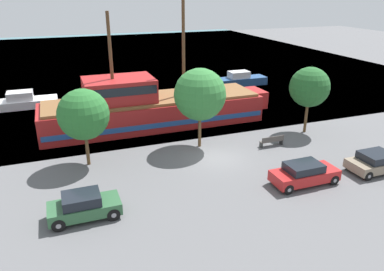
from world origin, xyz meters
The scene contains 13 objects.
ground_plane centered at (0.00, 0.00, 0.00)m, with size 160.00×160.00×0.00m, color #5B5B5E.
water_surface centered at (0.00, 44.00, 0.00)m, with size 80.00×80.00×0.00m, color teal.
pirate_ship centered at (-2.85, 8.67, 1.65)m, with size 20.99×5.19×11.33m.
moored_boat_dockside centered at (12.00, 19.30, 0.68)m, with size 6.34×2.13×1.80m.
moored_boat_outer centered at (-13.77, 18.56, 0.64)m, with size 6.29×2.31×1.73m.
parked_car_curb_front centered at (3.55, -5.53, 0.72)m, with size 4.33×1.82×1.44m.
parked_car_curb_mid centered at (-9.97, -4.56, 0.73)m, with size 3.82×1.82×1.48m.
parked_car_curb_rear centered at (9.28, -5.75, 0.68)m, with size 4.00×2.01×1.36m.
fire_hydrant centered at (-10.96, -2.90, 0.41)m, with size 0.42×0.25×0.76m.
bench_promenade_east centered at (4.93, 0.48, 0.45)m, with size 1.97×0.45×0.85m.
tree_row_east centered at (-9.04, 2.21, 3.73)m, with size 3.51×3.51×5.49m.
tree_row_mideast centered at (-0.44, 2.49, 4.23)m, with size 3.96×3.96×6.21m.
tree_row_midwest centered at (9.34, 2.26, 3.98)m, with size 3.34×3.34×5.66m.
Camera 1 is at (-10.58, -22.89, 11.73)m, focal length 35.00 mm.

